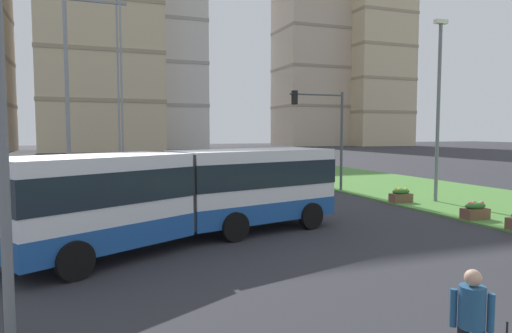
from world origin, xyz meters
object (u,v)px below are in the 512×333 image
object	(u,v)px
flower_planter_4	(475,211)
apartment_tower_centre	(153,47)
flower_planter_5	(401,195)
pedestrian_crossing	(471,320)
traffic_light_far_right	(325,124)
articulated_bus	(189,192)
streetlight_median	(438,104)
car_silver_hatch	(111,182)
apartment_tower_east	(375,66)
apartment_tower_eastcentre	(311,52)
apartment_tower_westcentre	(100,9)

from	to	relation	value
flower_planter_4	apartment_tower_centre	distance (m)	88.47
flower_planter_4	flower_planter_5	distance (m)	4.72
pedestrian_crossing	traffic_light_far_right	distance (m)	21.16
articulated_bus	pedestrian_crossing	distance (m)	10.20
flower_planter_5	streetlight_median	size ratio (longest dim) A/B	0.12
apartment_tower_centre	car_silver_hatch	bearing A→B (deg)	-99.51
traffic_light_far_right	apartment_tower_centre	bearing A→B (deg)	89.98
streetlight_median	apartment_tower_east	distance (m)	100.27
apartment_tower_centre	apartment_tower_eastcentre	distance (m)	42.46
car_silver_hatch	streetlight_median	xyz separation A→B (m)	(15.62, -8.54, 4.33)
traffic_light_far_right	streetlight_median	size ratio (longest dim) A/B	0.65
apartment_tower_centre	pedestrian_crossing	bearing A→B (deg)	-94.99
streetlight_median	traffic_light_far_right	bearing A→B (deg)	121.86
apartment_tower_centre	apartment_tower_east	bearing A→B (deg)	1.53
traffic_light_far_right	streetlight_median	bearing A→B (deg)	-58.14
pedestrian_crossing	flower_planter_4	xyz separation A→B (m)	(9.82, 9.33, -0.58)
car_silver_hatch	apartment_tower_east	distance (m)	103.90
car_silver_hatch	streetlight_median	bearing A→B (deg)	-28.68
flower_planter_4	apartment_tower_centre	xyz separation A→B (m)	(-1.51, 85.84, 21.35)
streetlight_median	apartment_tower_centre	size ratio (longest dim) A/B	0.21
articulated_bus	traffic_light_far_right	bearing A→B (deg)	42.07
articulated_bus	apartment_tower_east	world-z (taller)	apartment_tower_east
apartment_tower_centre	traffic_light_far_right	bearing A→B (deg)	-90.02
car_silver_hatch	flower_planter_4	bearing A→B (deg)	-43.28
flower_planter_4	flower_planter_5	bearing A→B (deg)	90.00
articulated_bus	apartment_tower_eastcentre	bearing A→B (deg)	60.67
car_silver_hatch	apartment_tower_east	bearing A→B (deg)	46.92
articulated_bus	car_silver_hatch	xyz separation A→B (m)	(-1.97, 12.25, -0.90)
traffic_light_far_right	apartment_tower_east	size ratio (longest dim) A/B	0.15
pedestrian_crossing	flower_planter_5	xyz separation A→B (m)	(9.82, 14.05, -0.58)
traffic_light_far_right	apartment_tower_westcentre	xyz separation A→B (m)	(-10.74, 67.05, 22.30)
apartment_tower_westcentre	apartment_tower_eastcentre	size ratio (longest dim) A/B	1.08
articulated_bus	apartment_tower_westcentre	bearing A→B (deg)	90.39
car_silver_hatch	flower_planter_4	size ratio (longest dim) A/B	4.07
apartment_tower_westcentre	apartment_tower_eastcentre	distance (m)	54.99
flower_planter_5	traffic_light_far_right	bearing A→B (deg)	106.46
flower_planter_4	apartment_tower_westcentre	xyz separation A→B (m)	(-12.27, 76.94, 26.01)
apartment_tower_westcentre	apartment_tower_centre	xyz separation A→B (m)	(10.76, 8.90, -4.66)
pedestrian_crossing	apartment_tower_east	bearing A→B (deg)	55.79
traffic_light_far_right	apartment_tower_centre	distance (m)	77.98
articulated_bus	streetlight_median	world-z (taller)	streetlight_median
traffic_light_far_right	streetlight_median	xyz separation A→B (m)	(3.43, -5.52, 0.94)
flower_planter_5	apartment_tower_eastcentre	world-z (taller)	apartment_tower_eastcentre
traffic_light_far_right	apartment_tower_east	world-z (taller)	apartment_tower_east
flower_planter_5	apartment_tower_centre	world-z (taller)	apartment_tower_centre
apartment_tower_eastcentre	apartment_tower_east	size ratio (longest dim) A/B	1.18
flower_planter_5	apartment_tower_westcentre	size ratio (longest dim) A/B	0.02
traffic_light_far_right	pedestrian_crossing	bearing A→B (deg)	-113.34
flower_planter_4	flower_planter_5	xyz separation A→B (m)	(0.00, 4.72, 0.00)
pedestrian_crossing	traffic_light_far_right	xyz separation A→B (m)	(8.29, 19.22, 3.13)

